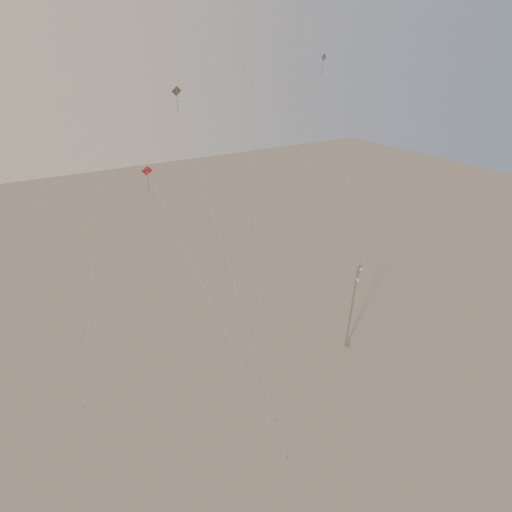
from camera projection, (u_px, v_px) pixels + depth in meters
ground at (313, 377)px, 34.88m from camera, size 160.00×160.00×0.00m
street_lamp at (353, 305)px, 36.39m from camera, size 1.43×1.11×8.85m
kite_0 at (107, 14)px, 29.20m from camera, size 10.76×10.29×35.04m
kite_1 at (203, 179)px, 29.09m from camera, size 1.71×11.91×23.19m
kite_2 at (245, 25)px, 36.45m from camera, size 2.75×7.37×34.67m
kite_3 at (176, 232)px, 28.91m from camera, size 3.75×14.38×17.97m
kite_4 at (340, 140)px, 37.14m from camera, size 6.02×4.93×25.23m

